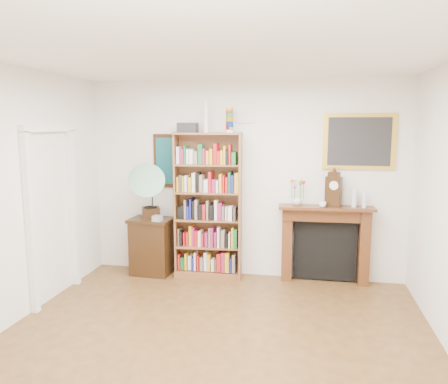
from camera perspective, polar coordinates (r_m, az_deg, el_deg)
name	(u,v)px	position (r m, az deg, el deg)	size (l,w,h in m)	color
room	(203,215)	(3.80, -2.75, -2.97)	(4.51, 5.01, 2.81)	#4A3216
door_casing	(53,199)	(5.79, -21.49, -0.89)	(0.08, 1.02, 2.17)	white
teal_poster	(173,161)	(6.42, -6.69, 4.04)	(0.58, 0.04, 0.78)	black
small_picture	(245,112)	(6.16, 2.70, 10.41)	(0.26, 0.04, 0.30)	white
gilt_painting	(359,142)	(6.14, 17.24, 6.31)	(0.95, 0.04, 0.75)	gold
bookshelf	(208,197)	(6.17, -2.10, -0.72)	(0.98, 0.41, 2.38)	brown
side_cabinet	(152,246)	(6.52, -9.41, -7.00)	(0.61, 0.44, 0.83)	black
fireplace	(325,238)	(6.22, 13.06, -5.81)	(1.29, 0.36, 1.08)	#452210
gramophone	(147,188)	(6.26, -10.06, 0.54)	(0.70, 0.77, 0.82)	black
cd_stack	(157,218)	(6.22, -8.69, -3.42)	(0.12, 0.12, 0.08)	#B0B0BD
mantel_clock	(333,190)	(6.04, 14.10, 0.26)	(0.23, 0.18, 0.47)	black
flower_vase	(297,200)	(6.08, 9.54, -1.06)	(0.13, 0.13, 0.14)	silver
teacup	(323,204)	(5.99, 12.75, -1.60)	(0.10, 0.10, 0.08)	white
bottle_left	(354,198)	(6.09, 16.64, -0.79)	(0.07, 0.07, 0.24)	silver
bottle_right	(364,200)	(6.09, 17.88, -1.04)	(0.06, 0.06, 0.20)	silver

